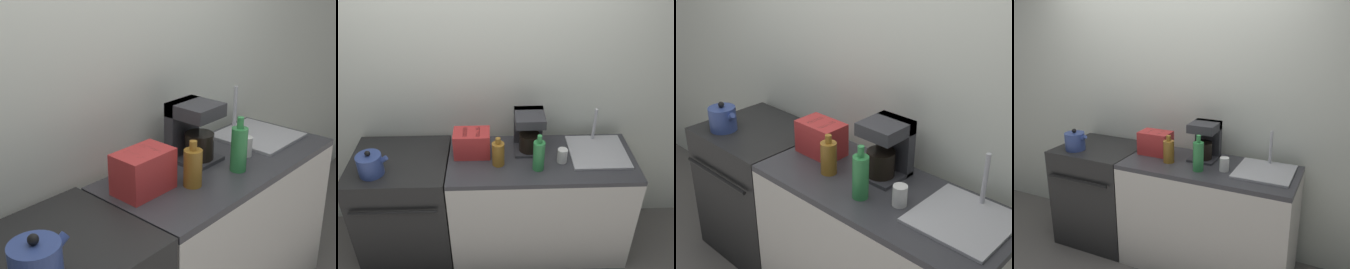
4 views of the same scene
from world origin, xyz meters
The scene contains 11 objects.
ground_plane centered at (0.00, 0.00, 0.00)m, with size 12.00×12.00×0.00m, color slate.
wall_back centered at (0.00, 0.69, 1.30)m, with size 8.00×0.05×2.60m.
stove centered at (-0.57, 0.32, 0.47)m, with size 0.72×0.68×0.92m.
counter_block centered at (0.50, 0.31, 0.46)m, with size 1.39×0.61×0.92m.
kettle centered at (-0.72, 0.16, 1.00)m, with size 0.22×0.17×0.19m.
toaster centered at (-0.02, 0.37, 1.02)m, with size 0.27×0.18×0.20m.
coffee_maker centered at (0.41, 0.45, 1.08)m, with size 0.22×0.24×0.31m.
sink_tray centered at (0.93, 0.37, 0.93)m, with size 0.43×0.43×0.28m.
bottle_amber centered at (0.17, 0.24, 1.01)m, with size 0.09×0.09×0.23m.
bottle_green centered at (0.46, 0.18, 1.04)m, with size 0.08×0.08×0.28m.
cup_white centered at (0.64, 0.26, 0.97)m, with size 0.07×0.07×0.11m.
Camera 4 is at (1.48, -2.29, 2.03)m, focal length 40.00 mm.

